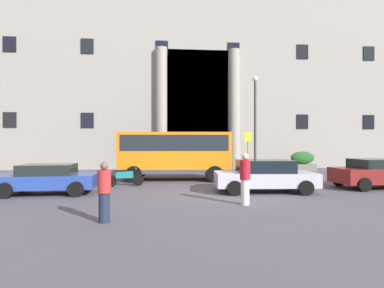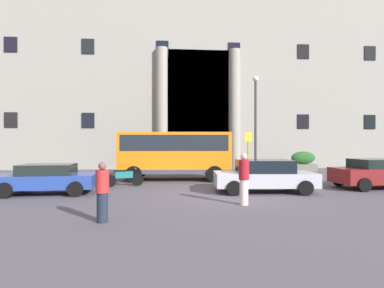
{
  "view_description": "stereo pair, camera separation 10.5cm",
  "coord_description": "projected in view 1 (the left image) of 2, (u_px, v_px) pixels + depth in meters",
  "views": [
    {
      "loc": [
        -2.69,
        -12.62,
        2.17
      ],
      "look_at": [
        -1.15,
        5.37,
        2.1
      ],
      "focal_mm": 29.0,
      "sensor_mm": 36.0,
      "label": 1
    },
    {
      "loc": [
        -2.59,
        -12.63,
        2.17
      ],
      "look_at": [
        -1.15,
        5.37,
        2.1
      ],
      "focal_mm": 29.0,
      "sensor_mm": 36.0,
      "label": 2
    }
  ],
  "objects": [
    {
      "name": "ground_plane",
      "position": [
        231.0,
        197.0,
        12.82
      ],
      "size": [
        80.0,
        64.0,
        0.12
      ],
      "primitive_type": "cube",
      "color": "#504A53"
    },
    {
      "name": "office_building_facade",
      "position": [
        193.0,
        72.0,
        30.19
      ],
      "size": [
        37.39,
        9.72,
        18.09
      ],
      "color": "gray",
      "rests_on": "ground_plane"
    },
    {
      "name": "orange_minibus",
      "position": [
        175.0,
        152.0,
        18.11
      ],
      "size": [
        6.45,
        2.92,
        2.77
      ],
      "rotation": [
        0.0,
        0.0,
        -0.05
      ],
      "color": "orange",
      "rests_on": "ground_plane"
    },
    {
      "name": "bus_stop_sign",
      "position": [
        248.0,
        149.0,
        19.9
      ],
      "size": [
        0.44,
        0.08,
        2.85
      ],
      "color": "olive",
      "rests_on": "ground_plane"
    },
    {
      "name": "hedge_planter_entrance_right",
      "position": [
        199.0,
        161.0,
        23.32
      ],
      "size": [
        1.94,
        1.0,
        1.63
      ],
      "color": "slate",
      "rests_on": "ground_plane"
    },
    {
      "name": "hedge_planter_east",
      "position": [
        303.0,
        162.0,
        23.68
      ],
      "size": [
        1.95,
        0.75,
        1.5
      ],
      "color": "#6A6959",
      "rests_on": "ground_plane"
    },
    {
      "name": "hedge_planter_west",
      "position": [
        132.0,
        163.0,
        22.66
      ],
      "size": [
        1.76,
        0.82,
        1.39
      ],
      "color": "#706356",
      "rests_on": "ground_plane"
    },
    {
      "name": "parked_sedan_far",
      "position": [
        265.0,
        176.0,
        13.64
      ],
      "size": [
        4.44,
        2.28,
        1.41
      ],
      "rotation": [
        0.0,
        0.0,
        -0.06
      ],
      "color": "#B3B2BD",
      "rests_on": "ground_plane"
    },
    {
      "name": "parked_sedan_second",
      "position": [
        48.0,
        178.0,
        13.05
      ],
      "size": [
        4.0,
        2.07,
        1.27
      ],
      "rotation": [
        0.0,
        0.0,
        0.05
      ],
      "color": "#254194",
      "rests_on": "ground_plane"
    },
    {
      "name": "white_taxi_kerbside",
      "position": [
        378.0,
        173.0,
        14.82
      ],
      "size": [
        4.22,
        2.23,
        1.4
      ],
      "rotation": [
        0.0,
        0.0,
        0.06
      ],
      "color": "maroon",
      "rests_on": "ground_plane"
    },
    {
      "name": "scooter_by_planter",
      "position": [
        263.0,
        175.0,
        16.29
      ],
      "size": [
        2.01,
        0.6,
        0.89
      ],
      "rotation": [
        0.0,
        0.0,
        0.17
      ],
      "color": "black",
      "rests_on": "ground_plane"
    },
    {
      "name": "motorcycle_far_end",
      "position": [
        123.0,
        177.0,
        15.35
      ],
      "size": [
        1.9,
        0.72,
        0.89
      ],
      "rotation": [
        0.0,
        0.0,
        0.26
      ],
      "color": "black",
      "rests_on": "ground_plane"
    },
    {
      "name": "motorcycle_near_kerb",
      "position": [
        69.0,
        177.0,
        15.4
      ],
      "size": [
        2.09,
        0.55,
        0.89
      ],
      "rotation": [
        0.0,
        0.0,
        -0.04
      ],
      "color": "black",
      "rests_on": "ground_plane"
    },
    {
      "name": "pedestrian_child_trailing",
      "position": [
        104.0,
        192.0,
        8.44
      ],
      "size": [
        0.36,
        0.36,
        1.64
      ],
      "rotation": [
        0.0,
        0.0,
        3.96
      ],
      "color": "#1D2536",
      "rests_on": "ground_plane"
    },
    {
      "name": "pedestrian_man_red_shirt",
      "position": [
        245.0,
        179.0,
        10.82
      ],
      "size": [
        0.36,
        0.36,
        1.81
      ],
      "rotation": [
        0.0,
        0.0,
        5.79
      ],
      "color": "beige",
      "rests_on": "ground_plane"
    },
    {
      "name": "lamppost_plaza_centre",
      "position": [
        255.0,
        116.0,
        21.9
      ],
      "size": [
        0.4,
        0.4,
        6.89
      ],
      "color": "#3D3A3A",
      "rests_on": "ground_plane"
    }
  ]
}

